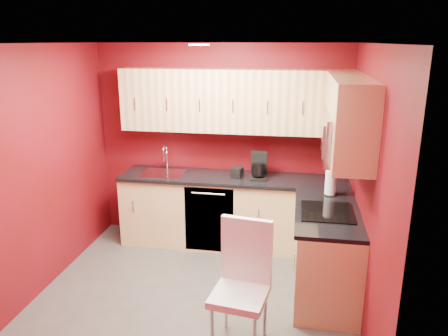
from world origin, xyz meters
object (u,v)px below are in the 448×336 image
(coffee_maker, at_px, (259,166))
(paper_towel, at_px, (331,183))
(sink, at_px, (163,170))
(dining_chair, at_px, (240,289))
(napkin_holder, at_px, (237,173))
(microwave, at_px, (345,138))

(coffee_maker, height_order, paper_towel, coffee_maker)
(sink, height_order, coffee_maker, sink)
(sink, bearing_deg, dining_chair, -57.05)
(coffee_maker, bearing_deg, napkin_holder, 176.44)
(sink, xyz_separation_m, dining_chair, (1.25, -1.93, -0.40))
(sink, xyz_separation_m, napkin_holder, (0.96, -0.05, 0.03))
(sink, bearing_deg, microwave, -25.60)
(microwave, bearing_deg, coffee_maker, 132.63)
(microwave, xyz_separation_m, sink, (-2.09, 1.00, -0.72))
(sink, xyz_separation_m, paper_towel, (2.04, -0.48, 0.10))
(paper_towel, relative_size, dining_chair, 0.25)
(coffee_maker, bearing_deg, sink, 174.11)
(microwave, bearing_deg, paper_towel, 96.32)
(paper_towel, bearing_deg, napkin_holder, 158.37)
(sink, height_order, paper_towel, sink)
(microwave, relative_size, sink, 1.46)
(coffee_maker, bearing_deg, dining_chair, -92.57)
(sink, xyz_separation_m, coffee_maker, (1.22, -0.05, 0.13))
(microwave, distance_m, sink, 2.43)
(microwave, relative_size, dining_chair, 0.69)
(microwave, xyz_separation_m, napkin_holder, (-1.14, 0.95, -0.68))
(napkin_holder, xyz_separation_m, paper_towel, (1.08, -0.43, 0.07))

